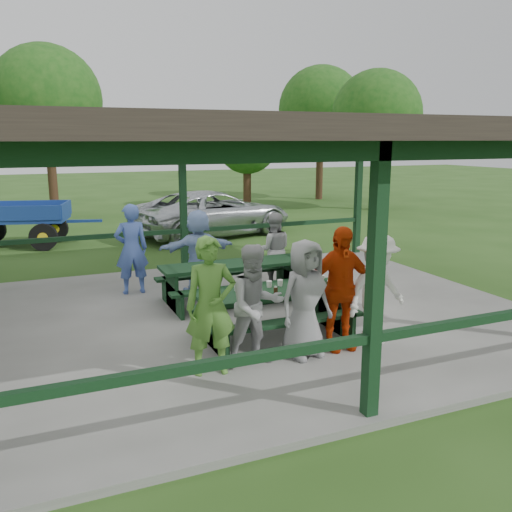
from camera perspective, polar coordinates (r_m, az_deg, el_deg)
name	(u,v)px	position (r m, az deg, el deg)	size (l,w,h in m)	color
ground	(244,320)	(9.59, -1.29, -6.74)	(90.00, 90.00, 0.00)	#294E18
concrete_slab	(244,317)	(9.57, -1.29, -6.46)	(10.00, 8.00, 0.10)	slate
pavilion_structure	(243,136)	(9.07, -1.39, 12.55)	(10.60, 8.60, 3.24)	black
picnic_table_near	(274,308)	(8.37, 1.91, -5.50)	(2.38, 1.39, 0.75)	black
picnic_table_far	(235,277)	(10.19, -2.21, -2.20)	(2.79, 1.39, 0.75)	black
table_setting	(276,287)	(8.34, 2.08, -3.30)	(2.31, 0.45, 0.10)	white
contestant_green	(211,306)	(7.02, -4.79, -5.28)	(0.66, 0.44, 1.82)	#508931
contestant_grey_left	(256,306)	(7.26, -0.02, -5.27)	(0.81, 0.63, 1.66)	#9A9A9D
contestant_grey_mid	(305,299)	(7.58, 5.18, -4.52)	(0.82, 0.53, 1.68)	gray
contestant_red	(340,289)	(7.90, 8.79, -3.40)	(1.07, 0.44, 1.82)	#B82F07
contestant_white_fedora	(377,290)	(8.19, 12.57, -3.47)	(1.19, 0.83, 1.73)	silver
spectator_lblue	(198,251)	(10.89, -6.09, 0.58)	(1.54, 0.49, 1.66)	#90ACDE
spectator_blue	(131,249)	(10.94, -12.98, 0.73)	(0.65, 0.43, 1.79)	#4560B4
spectator_grey	(274,250)	(11.19, 1.86, 0.66)	(0.75, 0.59, 1.55)	#949497
pickup_truck	(213,213)	(17.73, -4.51, 4.50)	(2.47, 5.35, 1.49)	silver
farm_trailer	(16,223)	(17.40, -23.92, 3.15)	(3.99, 2.33, 1.38)	navy
tree_left	(46,101)	(23.67, -21.20, 15.00)	(4.33, 4.33, 6.77)	#342315
tree_mid	(247,143)	(24.70, -0.95, 11.80)	(2.78, 2.78, 4.35)	#342315
tree_right	(377,115)	(24.90, 12.60, 14.26)	(3.90, 3.90, 6.09)	#342315
tree_far_right	(321,109)	(28.88, 6.85, 15.09)	(4.34, 4.34, 6.79)	#342315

